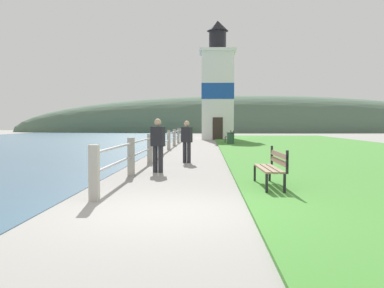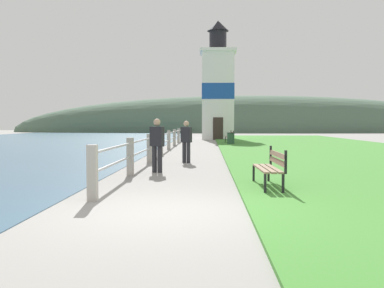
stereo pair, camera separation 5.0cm
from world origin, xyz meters
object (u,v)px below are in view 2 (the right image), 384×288
park_bench_near (271,165)px  person_by_railing (186,140)px  park_bench_midway (230,136)px  lighthouse (218,89)px  person_strolling (157,143)px  trash_bin (231,139)px

park_bench_near → person_by_railing: bearing=-71.9°
park_bench_near → park_bench_midway: size_ratio=0.95×
park_bench_midway → lighthouse: bearing=-87.2°
park_bench_midway → person_strolling: person_strolling is taller
park_bench_midway → trash_bin: (-0.08, -2.20, -0.12)m
person_strolling → person_by_railing: person_strolling is taller
trash_bin → park_bench_midway: bearing=87.9°
park_bench_near → person_by_railing: size_ratio=1.17×
person_by_railing → trash_bin: (2.39, 13.54, -0.43)m
trash_bin → park_bench_near: bearing=-90.4°
person_strolling → trash_bin: (3.11, 16.69, -0.46)m
person_strolling → person_by_railing: 3.23m
lighthouse → person_strolling: (-2.43, -26.64, -3.76)m
lighthouse → person_by_railing: 23.86m
person_strolling → trash_bin: bearing=8.7°
lighthouse → person_by_railing: lighthouse is taller
person_by_railing → person_strolling: bearing=-171.0°
trash_bin → person_by_railing: bearing=-100.0°
park_bench_midway → trash_bin: 2.20m
lighthouse → person_by_railing: (-1.70, -23.49, -3.79)m
park_bench_near → trash_bin: bearing=-91.9°
park_bench_midway → person_by_railing: (-2.47, -15.74, 0.32)m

